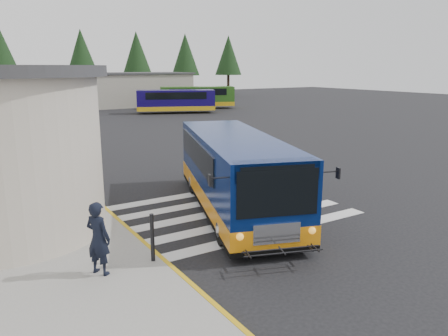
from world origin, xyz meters
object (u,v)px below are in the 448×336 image
transit_bus (235,176)px  pedestrian_b (3,215)px  far_bus_a (176,100)px  bollard (152,238)px  far_bus_b (197,96)px  pedestrian_a (98,238)px

transit_bus → pedestrian_b: 7.18m
far_bus_a → bollard: bearing=175.4°
bollard → far_bus_b: far_bus_b is taller
transit_bus → pedestrian_a: bearing=-135.9°
pedestrian_a → far_bus_b: far_bus_b is taller
pedestrian_b → transit_bus: bearing=38.5°
pedestrian_b → bollard: size_ratio=1.23×
bollard → far_bus_b: 42.72m
pedestrian_b → far_bus_a: size_ratio=0.18×
bollard → far_bus_a: bearing=63.3°
bollard → pedestrian_a: bearing=179.2°
pedestrian_a → pedestrian_b: 3.76m
pedestrian_a → pedestrian_b: pedestrian_a is taller
transit_bus → far_bus_a: transit_bus is taller
bollard → far_bus_b: size_ratio=0.14×
far_bus_a → transit_bus: bearing=179.7°
pedestrian_a → far_bus_a: 38.17m
transit_bus → bollard: size_ratio=7.74×
bollard → far_bus_a: 37.58m
pedestrian_b → far_bus_b: far_bus_b is taller
transit_bus → pedestrian_b: bearing=-167.5°
transit_bus → far_bus_b: 38.51m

